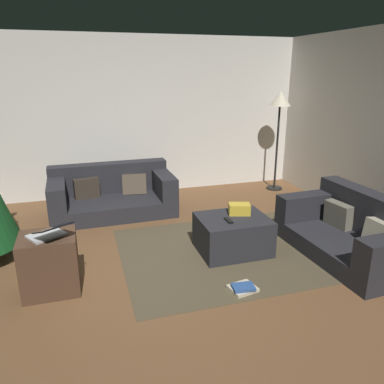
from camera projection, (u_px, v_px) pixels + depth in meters
name	position (u px, v px, depth m)	size (l,w,h in m)	color
ground_plane	(165.00, 285.00, 3.77)	(6.40, 6.40, 0.00)	brown
rear_partition	(120.00, 118.00, 6.23)	(6.40, 0.12, 2.60)	silver
couch_left	(112.00, 194.00, 5.65)	(1.79, 0.98, 0.70)	#26262B
couch_right	(354.00, 232.00, 4.34)	(0.98, 1.67, 0.71)	#26262B
ottoman	(233.00, 234.00, 4.42)	(0.80, 0.64, 0.43)	#26262B
gift_box	(239.00, 209.00, 4.44)	(0.25, 0.16, 0.13)	gold
tv_remote	(229.00, 220.00, 4.24)	(0.05, 0.16, 0.02)	black
side_table	(50.00, 264.00, 3.60)	(0.52, 0.44, 0.58)	#4C3323
laptop	(49.00, 232.00, 3.46)	(0.46, 0.49, 0.18)	silver
book_stack	(243.00, 288.00, 3.67)	(0.29, 0.26, 0.07)	beige
corner_lamp	(280.00, 107.00, 6.38)	(0.36, 0.36, 1.71)	black
area_rug	(232.00, 251.00, 4.48)	(2.60, 2.00, 0.01)	#4E432F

